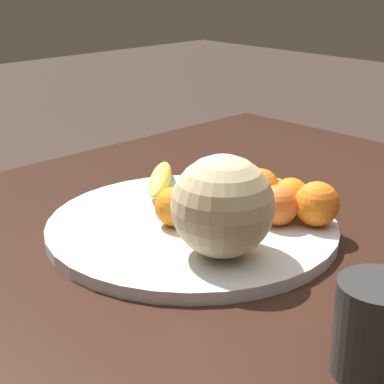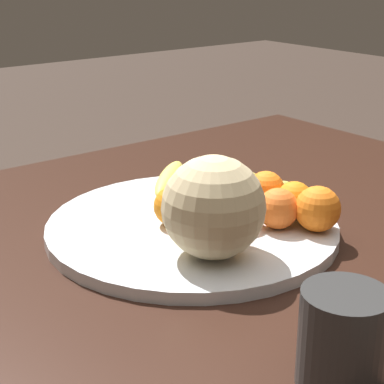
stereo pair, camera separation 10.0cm
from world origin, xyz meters
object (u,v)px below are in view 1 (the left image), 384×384
Objects in this scene: kitchen_table at (190,295)px; orange_front_left at (278,205)px; produce_tag at (224,213)px; melon at (223,206)px; orange_back_right at (291,196)px; ceramic_mug at (376,327)px; banana_bunch at (203,186)px; orange_back_left at (235,201)px; orange_front_right at (174,207)px; orange_top_small at (317,204)px; orange_mid_center at (261,187)px; fruit_bowl at (192,226)px.

kitchen_table is 22.83× the size of orange_front_left.
orange_front_left is 0.71× the size of produce_tag.
melon is 0.20m from orange_back_right.
ceramic_mug is at bearing 78.19° from kitchen_table.
banana_bunch is 3.52× the size of orange_back_left.
orange_top_small is (-0.16, 0.15, 0.00)m from orange_front_right.
orange_top_small reaches higher than orange_front_right.
orange_mid_center is (-0.19, -0.09, -0.04)m from melon.
orange_back_left is 0.38m from ceramic_mug.
fruit_bowl is 7.79× the size of orange_back_right.
melon is at bearing 5.49° from orange_front_left.
orange_mid_center is at bearing -154.77° from melon.
orange_front_right is 0.69× the size of produce_tag.
orange_front_left is at bearing 137.68° from orange_front_right.
melon is 0.21m from orange_mid_center.
orange_front_right is (-0.02, -0.12, -0.04)m from melon.
produce_tag is (0.03, -0.09, -0.03)m from orange_front_left.
melon is at bearing -9.51° from orange_top_small.
fruit_bowl is 3.18× the size of melon.
banana_bunch reaches higher than kitchen_table.
orange_mid_center reaches higher than orange_back_right.
orange_top_small is 0.78× the size of produce_tag.
orange_top_small reaches higher than banana_bunch.
kitchen_table is 20.66× the size of orange_top_small.
orange_top_small reaches higher than fruit_bowl.
orange_back_left is (0.04, -0.05, 0.00)m from orange_front_left.
kitchen_table is 0.20m from orange_front_left.
fruit_bowl is 1.86× the size of banana_bunch.
fruit_bowl is 0.17m from orange_back_right.
kitchen_table is at bearing -98.48° from melon.
kitchen_table is at bearing -162.10° from banana_bunch.
fruit_bowl is 7.23× the size of orange_front_left.
orange_front_left is (-0.09, 0.10, 0.04)m from fruit_bowl.
orange_top_small is at bearing 136.32° from orange_front_right.
banana_bunch is 0.17m from orange_front_left.
orange_mid_center is at bearing -92.95° from orange_top_small.
ceramic_mug is at bearing 55.78° from orange_mid_center.
produce_tag is (0.04, 0.08, -0.02)m from banana_bunch.
orange_front_left reaches higher than orange_mid_center.
orange_back_left is at bearing -132.60° from banana_bunch.
fruit_bowl is 0.15m from melon.
orange_back_left is (0.09, 0.02, 0.00)m from orange_mid_center.
produce_tag is at bearing -61.65° from orange_top_small.
orange_front_left is 0.54× the size of ceramic_mug.
fruit_bowl is at bearing -48.05° from orange_top_small.
orange_top_small is at bearing 147.90° from kitchen_table.
orange_back_left and orange_top_small have the same top height.
orange_front_right reaches higher than kitchen_table.
orange_front_right is 0.20m from orange_back_right.
orange_front_left is 1.03× the size of orange_mid_center.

